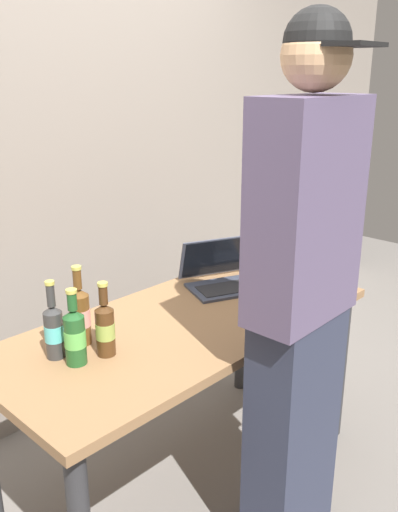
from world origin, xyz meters
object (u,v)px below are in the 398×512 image
at_px(beer_bottle_brown, 80,315).
at_px(beer_bottle_amber, 75,335).
at_px(beer_bottle_dark, 54,329).
at_px(person_figure, 300,307).
at_px(beer_bottle_green, 104,327).
at_px(laptop, 224,276).

bearing_deg(beer_bottle_brown, beer_bottle_amber, -131.27).
relative_size(beer_bottle_dark, person_figure, 0.15).
height_order(beer_bottle_green, beer_bottle_brown, beer_bottle_brown).
bearing_deg(person_figure, beer_bottle_dark, 130.60).
distance_m(laptop, beer_bottle_green, 0.79).
bearing_deg(beer_bottle_amber, laptop, 7.45).
distance_m(laptop, beer_bottle_amber, 0.90).
bearing_deg(beer_bottle_green, person_figure, -52.07).
relative_size(laptop, beer_bottle_green, 1.64).
height_order(beer_bottle_dark, person_figure, person_figure).
bearing_deg(laptop, beer_bottle_green, -170.19).
bearing_deg(person_figure, laptop, 60.45).
bearing_deg(beer_bottle_amber, beer_bottle_dark, 105.69).
bearing_deg(person_figure, beer_bottle_green, 127.93).
bearing_deg(beer_bottle_brown, laptop, 0.48).
distance_m(beer_bottle_dark, beer_bottle_brown, 0.12).
xyz_separation_m(beer_bottle_green, person_figure, (0.41, -0.52, 0.11)).
bearing_deg(beer_bottle_dark, beer_bottle_green, -38.96).
relative_size(beer_bottle_dark, beer_bottle_green, 1.04).
distance_m(beer_bottle_amber, person_figure, 0.76).
distance_m(beer_bottle_brown, person_figure, 0.78).
xyz_separation_m(beer_bottle_amber, beer_bottle_brown, (0.10, 0.11, 0.01)).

